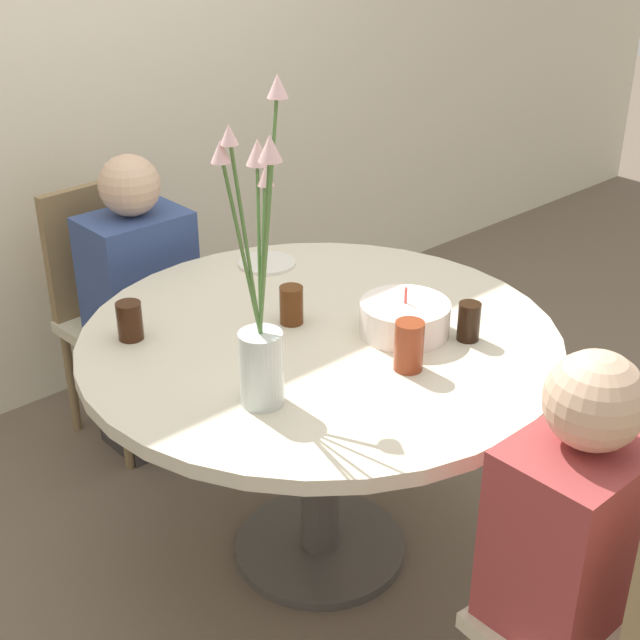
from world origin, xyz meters
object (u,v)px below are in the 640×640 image
object	(u,v)px
flower_vase	(260,315)
person_boy	(143,316)
person_guest	(564,586)
chair_far_back	(116,299)
chair_right_flank	(629,627)
drink_glass_2	(130,321)
drink_glass_1	(291,305)
side_plate	(267,263)
drink_glass_3	(409,346)
drink_glass_0	(469,322)
birthday_cake	(405,318)

from	to	relation	value
flower_vase	person_boy	xyz separation A→B (m)	(0.28, 1.02, -0.48)
person_guest	chair_far_back	bearing A→B (deg)	89.50
chair_right_flank	drink_glass_2	size ratio (longest dim) A/B	8.74
drink_glass_1	chair_right_flank	bearing A→B (deg)	-93.40
drink_glass_1	side_plate	bearing A→B (deg)	60.44
chair_far_back	drink_glass_1	world-z (taller)	chair_far_back
chair_far_back	flower_vase	bearing A→B (deg)	-106.05
drink_glass_2	person_guest	size ratio (longest dim) A/B	0.10
flower_vase	drink_glass_3	world-z (taller)	flower_vase
chair_right_flank	drink_glass_1	bearing A→B (deg)	-88.81
drink_glass_2	person_boy	xyz separation A→B (m)	(0.35, 0.54, -0.31)
chair_right_flank	side_plate	bearing A→B (deg)	-95.77
drink_glass_3	chair_far_back	bearing A→B (deg)	93.83
drink_glass_0	drink_glass_1	world-z (taller)	drink_glass_1
birthday_cake	drink_glass_1	xyz separation A→B (m)	(-0.18, 0.25, 0.01)
birthday_cake	drink_glass_0	bearing A→B (deg)	-54.32
flower_vase	drink_glass_2	bearing A→B (deg)	97.73
chair_far_back	person_guest	distance (m)	1.87
flower_vase	person_boy	size ratio (longest dim) A/B	0.70
chair_right_flank	drink_glass_3	distance (m)	0.80
side_plate	drink_glass_2	size ratio (longest dim) A/B	1.74
birthday_cake	chair_far_back	bearing A→B (deg)	100.75
drink_glass_0	drink_glass_2	size ratio (longest dim) A/B	1.01
chair_right_flank	drink_glass_3	bearing A→B (deg)	-94.54
drink_glass_1	person_boy	xyz separation A→B (m)	(-0.03, 0.76, -0.31)
drink_glass_2	drink_glass_3	distance (m)	0.74
chair_right_flank	person_boy	world-z (taller)	person_boy
person_boy	birthday_cake	bearing A→B (deg)	-78.04
drink_glass_2	person_guest	world-z (taller)	person_guest
side_plate	flower_vase	bearing A→B (deg)	-129.75
person_boy	person_guest	bearing A→B (deg)	-90.82
chair_far_back	drink_glass_0	size ratio (longest dim) A/B	8.67
chair_right_flank	side_plate	distance (m)	1.52
birthday_cake	drink_glass_0	xyz separation A→B (m)	(0.10, -0.14, 0.01)
drink_glass_1	person_guest	distance (m)	1.01
side_plate	drink_glass_1	bearing A→B (deg)	-119.56
chair_right_flank	drink_glass_0	xyz separation A→B (m)	(0.35, 0.73, 0.29)
chair_far_back	chair_right_flank	xyz separation A→B (m)	(-0.03, -2.03, 0.00)
flower_vase	drink_glass_2	xyz separation A→B (m)	(-0.06, 0.48, -0.17)
chair_far_back	person_guest	size ratio (longest dim) A/B	0.85
chair_right_flank	person_boy	bearing A→B (deg)	-86.56
drink_glass_3	person_guest	size ratio (longest dim) A/B	0.12
drink_glass_0	person_boy	distance (m)	1.23
chair_far_back	person_boy	distance (m)	0.16
side_plate	drink_glass_1	distance (m)	0.41
drink_glass_2	person_boy	bearing A→B (deg)	57.27
person_guest	drink_glass_0	bearing A→B (deg)	59.29
birthday_cake	person_guest	world-z (taller)	person_guest
birthday_cake	person_guest	size ratio (longest dim) A/B	0.23
chair_right_flank	flower_vase	distance (m)	1.01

